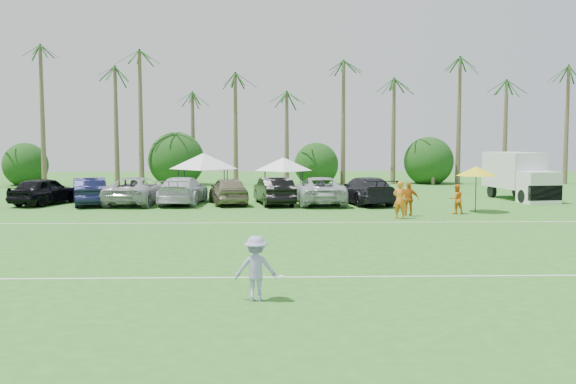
{
  "coord_description": "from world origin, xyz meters",
  "views": [
    {
      "loc": [
        1.97,
        -16.55,
        4.12
      ],
      "look_at": [
        2.81,
        12.68,
        1.6
      ],
      "focal_mm": 40.0,
      "sensor_mm": 36.0,
      "label": 1
    }
  ],
  "objects": [
    {
      "name": "bush_tree_0",
      "position": [
        -19.0,
        39.0,
        1.8
      ],
      "size": [
        4.0,
        4.0,
        4.0
      ],
      "color": "brown",
      "rests_on": "ground"
    },
    {
      "name": "palm_tree_10",
      "position": [
        23.0,
        38.0,
        9.21
      ],
      "size": [
        2.4,
        2.4,
        10.9
      ],
      "color": "brown",
      "rests_on": "ground"
    },
    {
      "name": "sideline_player_b",
      "position": [
        11.98,
        17.34,
        0.8
      ],
      "size": [
        0.88,
        0.74,
        1.59
      ],
      "primitive_type": "imported",
      "rotation": [
        0.0,
        0.0,
        3.34
      ],
      "color": "orange",
      "rests_on": "ground"
    },
    {
      "name": "palm_tree_9",
      "position": [
        18.0,
        38.0,
        8.35
      ],
      "size": [
        2.4,
        2.4,
        9.9
      ],
      "color": "brown",
      "rests_on": "ground"
    },
    {
      "name": "palm_tree_3",
      "position": [
        -8.0,
        38.0,
        10.06
      ],
      "size": [
        2.4,
        2.4,
        11.9
      ],
      "color": "brown",
      "rests_on": "ground"
    },
    {
      "name": "frisbee_player",
      "position": [
        1.62,
        -0.64,
        0.82
      ],
      "size": [
        1.26,
        0.63,
        1.65
      ],
      "rotation": [
        0.0,
        0.0,
        3.13
      ],
      "color": "#9D95D3",
      "rests_on": "ground"
    },
    {
      "name": "parked_car_5",
      "position": [
        2.23,
        22.38,
        0.84
      ],
      "size": [
        2.67,
        5.34,
        1.68
      ],
      "primitive_type": "imported",
      "rotation": [
        0.0,
        0.0,
        3.32
      ],
      "color": "black",
      "rests_on": "ground"
    },
    {
      "name": "parked_car_1",
      "position": [
        -8.96,
        22.4,
        0.84
      ],
      "size": [
        3.29,
        5.4,
        1.68
      ],
      "primitive_type": "imported",
      "rotation": [
        0.0,
        0.0,
        3.46
      ],
      "color": "black",
      "rests_on": "ground"
    },
    {
      "name": "parked_car_7",
      "position": [
        7.82,
        22.48,
        0.84
      ],
      "size": [
        3.48,
        6.15,
        1.68
      ],
      "primitive_type": "imported",
      "rotation": [
        0.0,
        0.0,
        3.35
      ],
      "color": "black",
      "rests_on": "ground"
    },
    {
      "name": "palm_tree_4",
      "position": [
        -4.0,
        38.0,
        7.48
      ],
      "size": [
        2.4,
        2.4,
        8.9
      ],
      "color": "brown",
      "rests_on": "ground"
    },
    {
      "name": "ground",
      "position": [
        0.0,
        0.0,
        0.0
      ],
      "size": [
        120.0,
        120.0,
        0.0
      ],
      "primitive_type": "plane",
      "color": "#2E6D20",
      "rests_on": "ground"
    },
    {
      "name": "parked_car_3",
      "position": [
        -3.37,
        22.79,
        0.84
      ],
      "size": [
        2.77,
        5.95,
        1.68
      ],
      "primitive_type": "imported",
      "rotation": [
        0.0,
        0.0,
        3.07
      ],
      "color": "silver",
      "rests_on": "ground"
    },
    {
      "name": "palm_tree_6",
      "position": [
        4.0,
        38.0,
        9.21
      ],
      "size": [
        2.4,
        2.4,
        10.9
      ],
      "color": "brown",
      "rests_on": "ground"
    },
    {
      "name": "palm_tree_2",
      "position": [
        -12.0,
        38.0,
        9.21
      ],
      "size": [
        2.4,
        2.4,
        10.9
      ],
      "color": "brown",
      "rests_on": "ground"
    },
    {
      "name": "parked_car_6",
      "position": [
        5.03,
        22.47,
        0.84
      ],
      "size": [
        2.99,
        6.14,
        1.68
      ],
      "primitive_type": "imported",
      "rotation": [
        0.0,
        0.0,
        3.17
      ],
      "color": "#B3B6BA",
      "rests_on": "ground"
    },
    {
      "name": "canopy_tent_left",
      "position": [
        -2.32,
        25.1,
        3.07
      ],
      "size": [
        4.43,
        4.43,
        3.59
      ],
      "color": "black",
      "rests_on": "ground"
    },
    {
      "name": "palm_tree_1",
      "position": [
        -17.0,
        38.0,
        8.35
      ],
      "size": [
        2.4,
        2.4,
        9.9
      ],
      "color": "brown",
      "rests_on": "ground"
    },
    {
      "name": "box_truck",
      "position": [
        18.36,
        24.92,
        1.65
      ],
      "size": [
        3.16,
        6.27,
        3.09
      ],
      "rotation": [
        0.0,
        0.0,
        0.16
      ],
      "color": "white",
      "rests_on": "ground"
    },
    {
      "name": "bush_tree_3",
      "position": [
        16.0,
        39.0,
        1.8
      ],
      "size": [
        4.0,
        4.0,
        4.0
      ],
      "color": "brown",
      "rests_on": "ground"
    },
    {
      "name": "parked_car_0",
      "position": [
        -11.76,
        22.76,
        0.84
      ],
      "size": [
        3.48,
        5.31,
        1.68
      ],
      "primitive_type": "imported",
      "rotation": [
        0.0,
        0.0,
        2.81
      ],
      "color": "black",
      "rests_on": "ground"
    },
    {
      "name": "bush_tree_2",
      "position": [
        6.0,
        39.0,
        1.8
      ],
      "size": [
        4.0,
        4.0,
        4.0
      ],
      "color": "brown",
      "rests_on": "ground"
    },
    {
      "name": "palm_tree_11",
      "position": [
        27.0,
        38.0,
        10.06
      ],
      "size": [
        2.4,
        2.4,
        11.9
      ],
      "color": "brown",
      "rests_on": "ground"
    },
    {
      "name": "parked_car_4",
      "position": [
        -0.57,
        22.66,
        0.84
      ],
      "size": [
        2.95,
        5.23,
        1.68
      ],
      "primitive_type": "imported",
      "rotation": [
        0.0,
        0.0,
        3.35
      ],
      "color": "#786F54",
      "rests_on": "ground"
    },
    {
      "name": "parked_car_2",
      "position": [
        -6.17,
        22.77,
        0.84
      ],
      "size": [
        3.31,
        6.27,
        1.68
      ],
      "primitive_type": "imported",
      "rotation": [
        0.0,
        0.0,
        3.05
      ],
      "color": "#A8AAAC",
      "rests_on": "ground"
    },
    {
      "name": "palm_tree_8",
      "position": [
        13.0,
        38.0,
        7.48
      ],
      "size": [
        2.4,
        2.4,
        8.9
      ],
      "color": "brown",
      "rests_on": "ground"
    },
    {
      "name": "bush_tree_1",
      "position": [
        -6.0,
        39.0,
        1.8
      ],
      "size": [
        4.0,
        4.0,
        4.0
      ],
      "color": "brown",
      "rests_on": "ground"
    },
    {
      "name": "sideline_player_a",
      "position": [
        8.53,
        15.39,
        0.95
      ],
      "size": [
        0.82,
        0.7,
        1.91
      ],
      "primitive_type": "imported",
      "rotation": [
        0.0,
        0.0,
        2.71
      ],
      "color": "orange",
      "rests_on": "ground"
    },
    {
      "name": "sideline_player_c",
      "position": [
        9.21,
        16.4,
        0.89
      ],
      "size": [
        1.07,
        0.51,
        1.78
      ],
      "primitive_type": "imported",
      "rotation": [
        0.0,
        0.0,
        3.07
      ],
      "color": "#CD6616",
      "rests_on": "ground"
    },
    {
      "name": "field_lines",
      "position": [
        0.0,
        8.0,
        0.01
      ],
      "size": [
        80.0,
        12.1,
        0.01
      ],
      "color": "white",
      "rests_on": "ground"
    },
    {
      "name": "canopy_tent_right",
      "position": [
        2.91,
        27.29,
        2.72
      ],
      "size": [
        3.92,
        3.92,
        3.17
      ],
      "color": "black",
      "rests_on": "ground"
    },
    {
      "name": "market_umbrella",
      "position": [
        13.27,
        18.13,
        2.26
      ],
      "size": [
        2.26,
        2.26,
        2.52
      ],
      "color": "black",
      "rests_on": "ground"
    },
    {
      "name": "palm_tree_5",
      "position": [
        0.0,
        38.0,
        8.35
      ],
      "size": [
        2.4,
        2.4,
        9.9
      ],
      "color": "brown",
      "rests_on": "ground"
    },
    {
      "name": "palm_tree_7",
      "position": [
        8.0,
        38.0,
        10.06
      ],
      "size": [
        2.4,
        2.4,
        11.9
      ],
      "color": "brown",
      "rests_on": "ground"
    }
  ]
}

